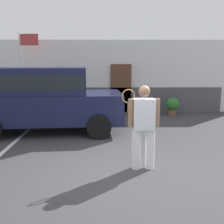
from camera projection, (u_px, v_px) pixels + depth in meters
ground_plane at (130, 173)px, 5.64m from camera, size 40.00×40.00×0.00m
parking_stripe_0 at (5, 150)px, 7.08m from camera, size 0.12×4.40×0.01m
house_frontage at (118, 79)px, 12.21m from camera, size 10.76×0.40×3.12m
parked_suv at (44, 96)px, 8.71m from camera, size 4.74×2.46×2.05m
tennis_player_man at (143, 126)px, 5.76m from camera, size 0.79×0.30×1.77m
potted_plant_by_porch at (172, 105)px, 11.58m from camera, size 0.56×0.56×0.73m
flag_pole at (25, 59)px, 11.22m from camera, size 0.80×0.12×3.35m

